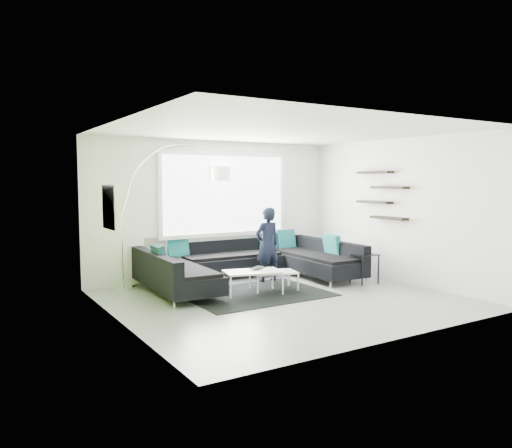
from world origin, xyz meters
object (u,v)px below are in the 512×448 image
Objects in this scene: arc_lamp at (121,215)px; person at (267,245)px; sectional_sofa at (249,264)px; side_table at (364,269)px; laptop at (260,268)px; coffee_table at (264,281)px.

arc_lamp reaches higher than person.
sectional_sofa is 0.53m from person.
laptop is (-2.13, 0.42, 0.14)m from side_table.
arc_lamp is 6.27× the size of laptop.
sectional_sofa is at bearing 148.13° from side_table.
sectional_sofa reaches higher than laptop.
sectional_sofa is 2.78× the size of person.
sectional_sofa is at bearing -25.33° from arc_lamp.
coffee_table is 2.18× the size of side_table.
side_table is at bearing 3.33° from coffee_table.
laptop is at bearing 45.38° from person.
arc_lamp is 4.70m from side_table.
coffee_table is at bearing -100.46° from sectional_sofa.
sectional_sofa is 3.23× the size of coffee_table.
laptop is at bearing -105.00° from sectional_sofa.
side_table is (4.14, -1.95, -1.07)m from arc_lamp.
person is (0.56, 0.74, 0.53)m from coffee_table.
person is (-1.51, 1.12, 0.44)m from side_table.
side_table is at bearing 140.41° from person.
person reaches higher than sectional_sofa.
side_table is at bearing -29.99° from sectional_sofa.
side_table reaches higher than laptop.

